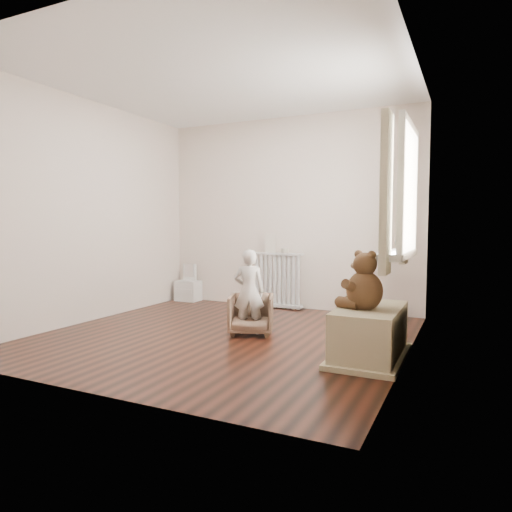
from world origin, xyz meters
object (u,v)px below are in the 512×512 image
at_px(armchair, 251,314).
at_px(plush_cat, 402,239).
at_px(toy_vanity, 188,282).
at_px(toy_bench, 370,335).
at_px(radiator, 277,280).
at_px(teddy_bear, 365,282).
at_px(child, 249,291).

relative_size(armchair, plush_cat, 2.05).
relative_size(toy_vanity, toy_bench, 0.58).
height_order(radiator, teddy_bear, teddy_bear).
distance_m(radiator, toy_vanity, 1.44).
xyz_separation_m(toy_bench, teddy_bear, (-0.03, -0.11, 0.47)).
distance_m(child, plush_cat, 1.62).
height_order(radiator, plush_cat, plush_cat).
distance_m(child, teddy_bear, 1.35).
relative_size(toy_bench, plush_cat, 4.21).
relative_size(radiator, toy_bench, 0.80).
distance_m(toy_vanity, armchair, 2.30).
relative_size(child, toy_bench, 0.93).
relative_size(toy_vanity, armchair, 1.20).
bearing_deg(toy_bench, child, 166.99).
relative_size(child, plush_cat, 3.90).
bearing_deg(toy_vanity, radiator, 1.20).
xyz_separation_m(armchair, toy_bench, (1.30, -0.35, -0.01)).
distance_m(toy_vanity, teddy_bear, 3.62).
height_order(toy_vanity, teddy_bear, teddy_bear).
relative_size(armchair, teddy_bear, 0.95).
height_order(radiator, armchair, radiator).
height_order(toy_bench, plush_cat, plush_cat).
height_order(child, teddy_bear, teddy_bear).
distance_m(radiator, armchair, 1.55).
xyz_separation_m(toy_bench, plush_cat, (0.14, 0.80, 0.80)).
bearing_deg(child, toy_vanity, -61.63).
height_order(toy_vanity, armchair, toy_vanity).
bearing_deg(child, toy_bench, 145.97).
xyz_separation_m(armchair, plush_cat, (1.44, 0.45, 0.79)).
xyz_separation_m(radiator, plush_cat, (1.78, -1.05, 0.61)).
relative_size(toy_vanity, teddy_bear, 1.14).
distance_m(toy_vanity, child, 2.34).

